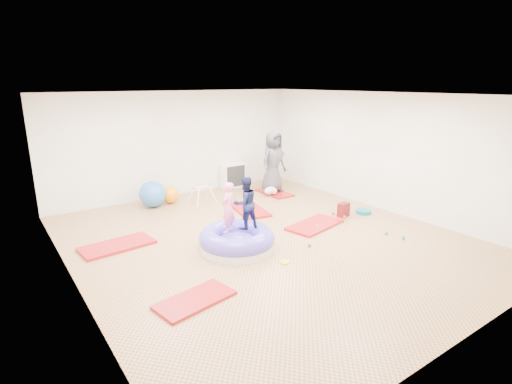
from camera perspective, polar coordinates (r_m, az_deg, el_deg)
room at (r=7.62m, az=1.30°, el=3.13°), size 7.01×8.01×2.81m
gym_mat_front_left at (r=5.97m, az=-8.72°, el=-14.99°), size 1.21×0.75×0.05m
gym_mat_mid_left at (r=8.08m, az=-19.20°, el=-7.23°), size 1.39×0.79×0.06m
gym_mat_center_back at (r=9.68m, az=-0.91°, el=-2.56°), size 0.88×1.37×0.05m
gym_mat_right at (r=8.78m, az=8.40°, el=-4.67°), size 1.44×0.93×0.06m
gym_mat_rear_right at (r=11.19m, az=2.61°, el=-0.08°), size 0.59×1.15×0.05m
inflatable_cushion at (r=7.50m, az=-2.74°, el=-6.92°), size 1.42×1.42×0.45m
child_pink at (r=7.23m, az=-4.04°, el=-1.86°), size 0.41×0.37×0.94m
child_navy at (r=7.39m, az=-1.55°, el=-1.22°), size 0.49×0.39×1.00m
adult_caregiver at (r=11.04m, az=2.47°, el=4.37°), size 0.92×0.68×1.70m
infant at (r=10.87m, az=2.18°, el=0.19°), size 0.36×0.37×0.21m
ball_pit_balls at (r=8.71m, az=10.72°, el=-4.89°), size 2.29×2.90×0.07m
exercise_ball_blue at (r=10.23m, az=-14.56°, el=-0.29°), size 0.66×0.66×0.66m
exercise_ball_orange at (r=10.47m, az=-12.17°, el=-0.39°), size 0.45×0.45×0.45m
infant_play_gym at (r=10.26m, az=-7.72°, el=-0.03°), size 0.60×0.57×0.46m
cube_shelf at (r=11.80m, az=-3.30°, el=2.41°), size 0.71×0.35×0.71m
balance_disc at (r=9.84m, az=15.09°, el=-2.73°), size 0.37×0.37×0.08m
backpack at (r=9.47m, az=12.39°, el=-2.49°), size 0.31×0.22×0.33m
yellow_toy at (r=7.03m, az=4.10°, el=-9.97°), size 0.18×0.18×0.03m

